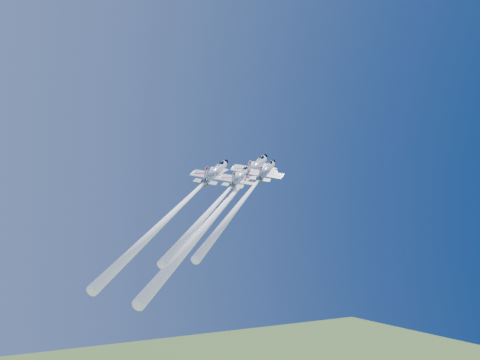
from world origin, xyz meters
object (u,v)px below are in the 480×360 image
jet_lead (224,205)px  jet_slot (217,203)px  jet_right (245,197)px  jet_left (180,206)px

jet_lead → jet_slot: jet_lead is taller
jet_slot → jet_lead: bearing=67.6°
jet_right → jet_slot: bearing=-143.3°
jet_lead → jet_left: (-8.65, 2.46, -0.26)m
jet_lead → jet_slot: 2.26m
jet_right → jet_slot: (-6.11, 0.88, -1.23)m
jet_left → jet_lead: bearing=29.1°
jet_lead → jet_right: 4.68m
jet_slot → jet_right: bearing=36.7°
jet_right → jet_lead: bearing=-158.4°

